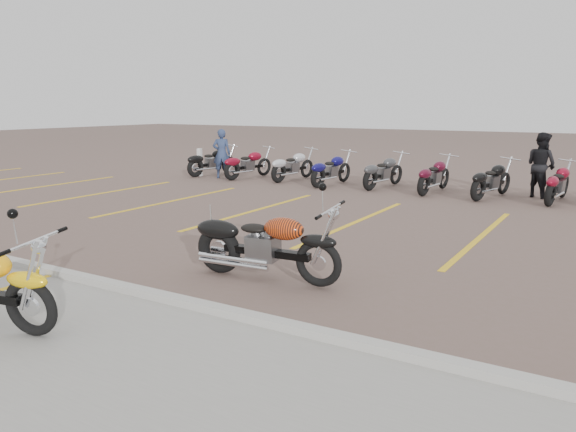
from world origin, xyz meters
name	(u,v)px	position (x,y,z in m)	size (l,w,h in m)	color
ground	(253,266)	(0.00, 0.00, 0.00)	(100.00, 100.00, 0.00)	brown
curb	(166,298)	(0.00, -2.00, 0.06)	(60.00, 0.18, 0.12)	#ADAAA3
parking_stripes	(355,222)	(0.00, 4.00, 0.00)	(38.00, 5.50, 0.01)	gold
flame_cruiser	(263,248)	(0.54, -0.50, 0.49)	(2.39, 0.41, 0.98)	black
person_a	(222,154)	(-7.21, 8.54, 0.87)	(0.63, 0.41, 1.73)	navy
person_b	(541,165)	(2.99, 9.78, 0.91)	(0.88, 0.69, 1.81)	black
bollard	(200,162)	(-8.27, 8.60, 0.50)	(0.15, 0.15, 1.00)	silver
bg_bike_row	(463,176)	(1.02, 9.20, 0.55)	(19.08, 2.07, 1.10)	black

